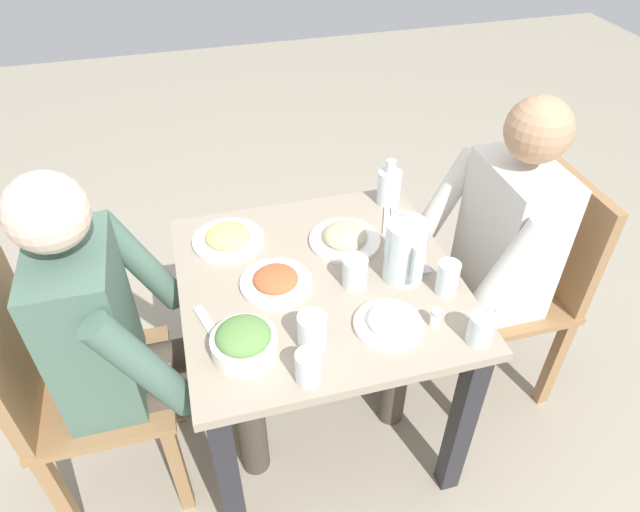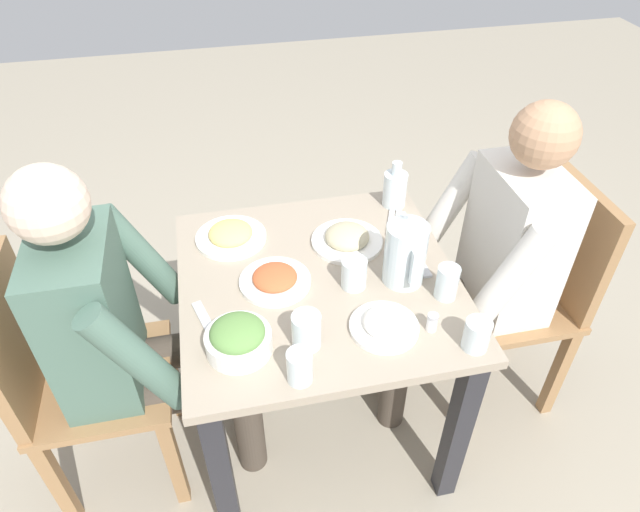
{
  "view_description": "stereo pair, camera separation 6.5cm",
  "coord_description": "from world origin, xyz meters",
  "px_view_note": "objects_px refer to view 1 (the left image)",
  "views": [
    {
      "loc": [
        1.18,
        -0.32,
        1.81
      ],
      "look_at": [
        -0.03,
        0.01,
        0.76
      ],
      "focal_mm": 31.57,
      "sensor_mm": 36.0,
      "label": 1
    },
    {
      "loc": [
        1.2,
        -0.25,
        1.81
      ],
      "look_at": [
        -0.03,
        0.01,
        0.76
      ],
      "focal_mm": 31.57,
      "sensor_mm": 36.0,
      "label": 2
    }
  ],
  "objects_px": {
    "diner_near": "(131,336)",
    "water_pitcher": "(405,251)",
    "water_glass_far_right": "(481,329)",
    "salad_bowl": "(244,341)",
    "water_glass_center": "(312,331)",
    "plate_yoghurt": "(388,322)",
    "chair_far": "(526,278)",
    "salt_shaker": "(436,318)",
    "water_glass_near_right": "(308,367)",
    "plate_fries": "(228,238)",
    "chair_near": "(68,385)",
    "plate_rice_curry": "(276,281)",
    "diner_far": "(480,256)",
    "water_glass_by_pitcher": "(355,272)",
    "oil_carafe": "(389,188)",
    "dining_table": "(319,310)",
    "plate_beans": "(345,237)",
    "water_glass_near_left": "(448,278)"
  },
  "relations": [
    {
      "from": "diner_near",
      "to": "water_pitcher",
      "type": "height_order",
      "value": "diner_near"
    },
    {
      "from": "water_glass_far_right",
      "to": "salad_bowl",
      "type": "bearing_deg",
      "value": -101.15
    },
    {
      "from": "diner_near",
      "to": "water_glass_center",
      "type": "relative_size",
      "value": 11.68
    },
    {
      "from": "plate_yoghurt",
      "to": "water_pitcher",
      "type": "bearing_deg",
      "value": 148.13
    },
    {
      "from": "chair_far",
      "to": "diner_near",
      "type": "xyz_separation_m",
      "value": [
        0.06,
        -1.3,
        0.15
      ]
    },
    {
      "from": "diner_near",
      "to": "salt_shaker",
      "type": "xyz_separation_m",
      "value": [
        0.23,
        0.8,
        0.08
      ]
    },
    {
      "from": "water_pitcher",
      "to": "water_glass_far_right",
      "type": "bearing_deg",
      "value": 19.01
    },
    {
      "from": "water_glass_near_right",
      "to": "plate_fries",
      "type": "bearing_deg",
      "value": -169.05
    },
    {
      "from": "chair_near",
      "to": "plate_rice_curry",
      "type": "distance_m",
      "value": 0.66
    },
    {
      "from": "chair_far",
      "to": "diner_near",
      "type": "relative_size",
      "value": 0.75
    },
    {
      "from": "salt_shaker",
      "to": "diner_far",
      "type": "bearing_deg",
      "value": 134.46
    },
    {
      "from": "diner_far",
      "to": "water_glass_near_right",
      "type": "relative_size",
      "value": 12.8
    },
    {
      "from": "diner_near",
      "to": "water_glass_center",
      "type": "xyz_separation_m",
      "value": [
        0.21,
        0.46,
        0.11
      ]
    },
    {
      "from": "water_glass_by_pitcher",
      "to": "water_pitcher",
      "type": "bearing_deg",
      "value": 88.12
    },
    {
      "from": "water_pitcher",
      "to": "salt_shaker",
      "type": "xyz_separation_m",
      "value": [
        0.21,
        0.01,
        -0.07
      ]
    },
    {
      "from": "plate_yoghurt",
      "to": "oil_carafe",
      "type": "bearing_deg",
      "value": 159.71
    },
    {
      "from": "dining_table",
      "to": "plate_fries",
      "type": "distance_m",
      "value": 0.37
    },
    {
      "from": "diner_far",
      "to": "water_glass_far_right",
      "type": "bearing_deg",
      "value": -29.52
    },
    {
      "from": "salad_bowl",
      "to": "water_glass_far_right",
      "type": "xyz_separation_m",
      "value": [
        0.12,
        0.59,
        0.0
      ]
    },
    {
      "from": "chair_near",
      "to": "salt_shaker",
      "type": "bearing_deg",
      "value": 77.22
    },
    {
      "from": "salt_shaker",
      "to": "water_glass_near_right",
      "type": "bearing_deg",
      "value": -76.79
    },
    {
      "from": "salad_bowl",
      "to": "water_glass_center",
      "type": "bearing_deg",
      "value": 83.93
    },
    {
      "from": "chair_near",
      "to": "water_glass_by_pitcher",
      "type": "height_order",
      "value": "chair_near"
    },
    {
      "from": "plate_yoghurt",
      "to": "oil_carafe",
      "type": "distance_m",
      "value": 0.59
    },
    {
      "from": "oil_carafe",
      "to": "salt_shaker",
      "type": "xyz_separation_m",
      "value": [
        0.58,
        -0.08,
        -0.03
      ]
    },
    {
      "from": "diner_far",
      "to": "water_glass_by_pitcher",
      "type": "xyz_separation_m",
      "value": [
        0.08,
        -0.45,
        0.1
      ]
    },
    {
      "from": "plate_beans",
      "to": "oil_carafe",
      "type": "xyz_separation_m",
      "value": [
        -0.18,
        0.21,
        0.04
      ]
    },
    {
      "from": "salad_bowl",
      "to": "salt_shaker",
      "type": "relative_size",
      "value": 3.15
    },
    {
      "from": "chair_far",
      "to": "plate_yoghurt",
      "type": "distance_m",
      "value": 0.71
    },
    {
      "from": "plate_fries",
      "to": "plate_beans",
      "type": "bearing_deg",
      "value": 74.83
    },
    {
      "from": "salad_bowl",
      "to": "plate_rice_curry",
      "type": "height_order",
      "value": "salad_bowl"
    },
    {
      "from": "water_glass_near_left",
      "to": "chair_near",
      "type": "bearing_deg",
      "value": -95.94
    },
    {
      "from": "salad_bowl",
      "to": "salt_shaker",
      "type": "height_order",
      "value": "salad_bowl"
    },
    {
      "from": "plate_rice_curry",
      "to": "water_glass_near_right",
      "type": "height_order",
      "value": "water_glass_near_right"
    },
    {
      "from": "chair_far",
      "to": "water_glass_near_left",
      "type": "xyz_separation_m",
      "value": [
        0.18,
        -0.42,
        0.25
      ]
    },
    {
      "from": "chair_far",
      "to": "plate_yoghurt",
      "type": "height_order",
      "value": "chair_far"
    },
    {
      "from": "plate_beans",
      "to": "water_glass_center",
      "type": "relative_size",
      "value": 2.23
    },
    {
      "from": "diner_near",
      "to": "diner_far",
      "type": "bearing_deg",
      "value": 93.37
    },
    {
      "from": "chair_far",
      "to": "plate_rice_curry",
      "type": "height_order",
      "value": "chair_far"
    },
    {
      "from": "plate_fries",
      "to": "water_glass_near_right",
      "type": "height_order",
      "value": "water_glass_near_right"
    },
    {
      "from": "chair_far",
      "to": "salad_bowl",
      "type": "bearing_deg",
      "value": -75.84
    },
    {
      "from": "dining_table",
      "to": "plate_beans",
      "type": "relative_size",
      "value": 3.6
    },
    {
      "from": "chair_near",
      "to": "water_glass_near_left",
      "type": "distance_m",
      "value": 1.12
    },
    {
      "from": "salad_bowl",
      "to": "water_glass_center",
      "type": "xyz_separation_m",
      "value": [
        0.02,
        0.17,
        0.01
      ]
    },
    {
      "from": "chair_far",
      "to": "water_glass_far_right",
      "type": "relative_size",
      "value": 10.1
    },
    {
      "from": "water_glass_near_left",
      "to": "water_glass_near_right",
      "type": "xyz_separation_m",
      "value": [
        0.2,
        -0.45,
        -0.01
      ]
    },
    {
      "from": "diner_near",
      "to": "water_pitcher",
      "type": "distance_m",
      "value": 0.8
    },
    {
      "from": "chair_near",
      "to": "oil_carafe",
      "type": "relative_size",
      "value": 5.36
    },
    {
      "from": "diner_far",
      "to": "oil_carafe",
      "type": "xyz_separation_m",
      "value": [
        -0.29,
        -0.21,
        0.11
      ]
    },
    {
      "from": "chair_near",
      "to": "water_glass_near_right",
      "type": "bearing_deg",
      "value": 63.56
    }
  ]
}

